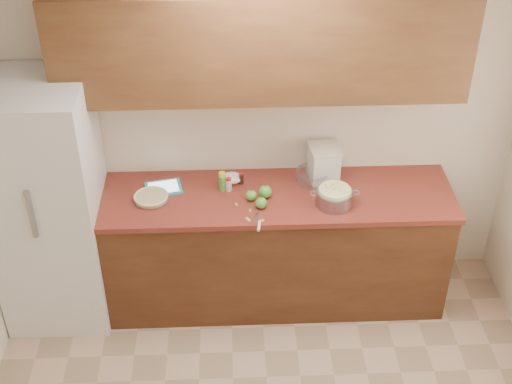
{
  "coord_description": "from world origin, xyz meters",
  "views": [
    {
      "loc": [
        -0.2,
        -2.47,
        3.75
      ],
      "look_at": [
        -0.04,
        1.43,
        0.98
      ],
      "focal_mm": 50.0,
      "sensor_mm": 36.0,
      "label": 1
    }
  ],
  "objects_px": {
    "flour_canister": "(324,162)",
    "tablet": "(164,188)",
    "pie": "(151,198)",
    "colander": "(334,197)"
  },
  "relations": [
    {
      "from": "pie",
      "to": "tablet",
      "type": "distance_m",
      "value": 0.15
    },
    {
      "from": "flour_canister",
      "to": "tablet",
      "type": "height_order",
      "value": "flour_canister"
    },
    {
      "from": "pie",
      "to": "colander",
      "type": "height_order",
      "value": "colander"
    },
    {
      "from": "colander",
      "to": "flour_canister",
      "type": "relative_size",
      "value": 1.31
    },
    {
      "from": "flour_canister",
      "to": "tablet",
      "type": "bearing_deg",
      "value": -175.5
    },
    {
      "from": "pie",
      "to": "colander",
      "type": "xyz_separation_m",
      "value": [
        1.23,
        -0.1,
        0.04
      ]
    },
    {
      "from": "flour_canister",
      "to": "tablet",
      "type": "xyz_separation_m",
      "value": [
        -1.12,
        -0.09,
        -0.12
      ]
    },
    {
      "from": "colander",
      "to": "tablet",
      "type": "distance_m",
      "value": 1.18
    },
    {
      "from": "flour_canister",
      "to": "tablet",
      "type": "distance_m",
      "value": 1.13
    },
    {
      "from": "pie",
      "to": "flour_canister",
      "type": "xyz_separation_m",
      "value": [
        1.19,
        0.22,
        0.11
      ]
    }
  ]
}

